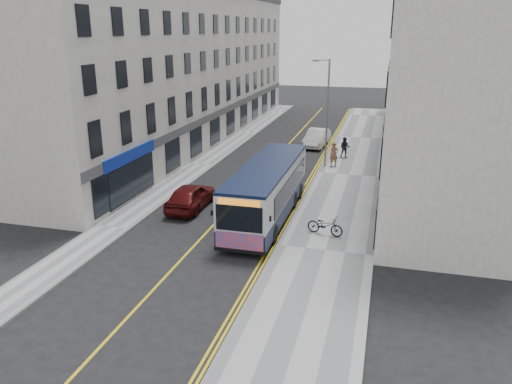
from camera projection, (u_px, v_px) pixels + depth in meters
The scene contains 17 objects.
ground at pixel (209, 230), 26.16m from camera, with size 140.00×140.00×0.00m, color black.
pavement_east at pixel (349, 175), 35.63m from camera, with size 4.50×64.00×0.12m, color #9A999C.
pavement_west at pixel (202, 165), 38.38m from camera, with size 2.00×64.00×0.12m, color #9A999C.
kerb_east at pixel (318, 173), 36.18m from camera, with size 0.18×64.00×0.13m, color slate.
kerb_west at pixel (214, 166), 38.14m from camera, with size 0.18×64.00×0.13m, color slate.
road_centre_line at pixel (264, 170), 37.18m from camera, with size 0.12×64.00×0.01m, color gold.
road_dbl_yellow_inner at pixel (312, 173), 36.31m from camera, with size 0.10×64.00×0.01m, color gold.
road_dbl_yellow_outer at pixel (314, 174), 36.26m from camera, with size 0.10×64.00×0.01m, color gold.
terrace_east at pixel (428, 74), 40.60m from camera, with size 6.00×46.00×13.00m, color white.
terrace_west at pixel (193, 69), 45.62m from camera, with size 6.00×46.00×13.00m, color silver.
streetlamp at pixel (326, 109), 36.63m from camera, with size 1.32×0.18×8.00m.
city_bus at pixel (267, 189), 27.18m from camera, with size 2.49×10.64×3.09m.
bicycle at pixel (325, 225), 25.09m from camera, with size 0.66×1.89×0.99m, color black.
pedestrian_near at pixel (334, 155), 37.45m from camera, with size 0.67×0.44×1.82m, color brown.
pedestrian_far at pixel (345, 148), 39.98m from camera, with size 0.82×0.64×1.68m, color black.
car_white at pixel (317, 138), 44.48m from camera, with size 1.61×4.62×1.52m, color silver.
car_maroon at pixel (191, 196), 29.00m from camera, with size 1.80×4.46×1.52m, color #4A0C0C.
Camera 1 is at (8.62, -22.79, 10.03)m, focal length 35.00 mm.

